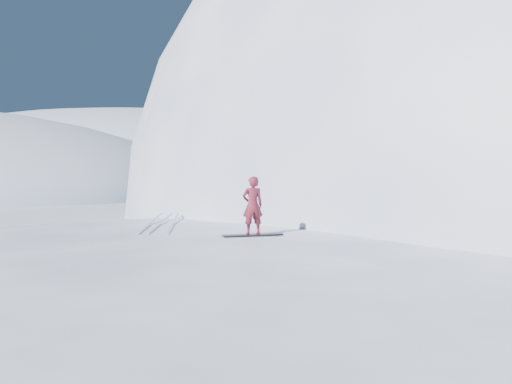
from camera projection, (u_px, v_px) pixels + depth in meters
ground at (127, 357)px, 11.06m from camera, size 400.00×400.00×0.00m
near_ridge at (199, 318)px, 13.95m from camera, size 36.00×28.00×4.80m
peak_shoulder at (404, 236)px, 30.04m from camera, size 28.00×24.00×18.00m
far_ridge_c at (125, 183)px, 124.08m from camera, size 140.00×90.00×36.00m
wind_bumps at (135, 326)px, 13.22m from camera, size 16.00×14.40×1.00m
snowboard at (253, 235)px, 13.26m from camera, size 1.63×0.87×0.03m
snowboarder at (253, 205)px, 13.22m from camera, size 0.66×0.54×1.54m
board_tracks at (163, 221)px, 16.44m from camera, size 1.90×5.94×0.04m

